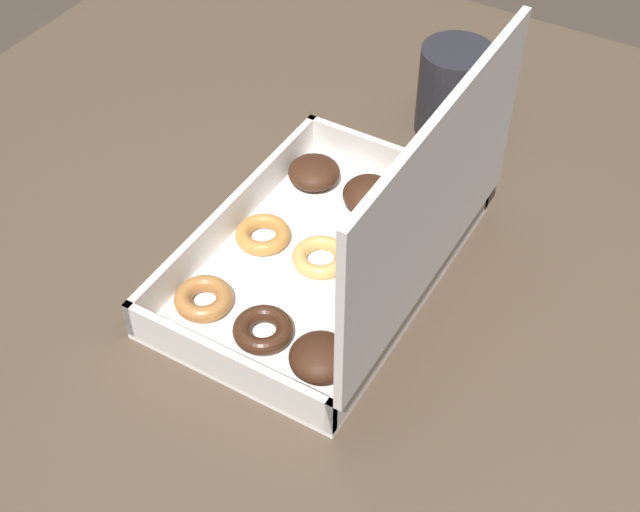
% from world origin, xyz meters
% --- Properties ---
extents(dining_table, '(1.17, 1.01, 0.73)m').
position_xyz_m(dining_table, '(0.00, 0.00, 0.65)').
color(dining_table, '#4C3D2D').
rests_on(dining_table, ground_plane).
extents(donut_box, '(0.34, 0.23, 0.25)m').
position_xyz_m(donut_box, '(-0.02, 0.10, 0.78)').
color(donut_box, white).
rests_on(donut_box, dining_table).
extents(coffee_mug, '(0.08, 0.08, 0.11)m').
position_xyz_m(coffee_mug, '(-0.29, 0.08, 0.79)').
color(coffee_mug, '#232328').
rests_on(coffee_mug, dining_table).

